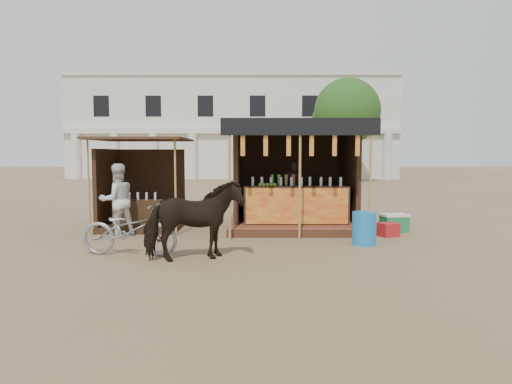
% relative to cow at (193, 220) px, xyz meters
% --- Properties ---
extents(ground, '(120.00, 120.00, 0.00)m').
position_rel_cow_xyz_m(ground, '(1.15, 0.50, -0.75)').
color(ground, '#846B4C').
rests_on(ground, ground).
extents(main_stall, '(3.60, 3.61, 2.78)m').
position_rel_cow_xyz_m(main_stall, '(2.15, 3.85, 0.27)').
color(main_stall, brown).
rests_on(main_stall, ground).
extents(secondary_stall, '(2.40, 2.40, 2.38)m').
position_rel_cow_xyz_m(secondary_stall, '(-2.02, 3.73, 0.10)').
color(secondary_stall, '#382114').
rests_on(secondary_stall, ground).
extents(cow, '(1.94, 1.34, 1.50)m').
position_rel_cow_xyz_m(cow, '(0.00, 0.00, 0.00)').
color(cow, black).
rests_on(cow, ground).
extents(motorbike, '(1.98, 0.88, 1.00)m').
position_rel_cow_xyz_m(motorbike, '(-1.31, 0.43, -0.25)').
color(motorbike, '#95959D').
rests_on(motorbike, ground).
extents(bystander, '(1.07, 1.03, 1.74)m').
position_rel_cow_xyz_m(bystander, '(-2.18, 2.50, 0.12)').
color(bystander, silver).
rests_on(bystander, ground).
extents(blue_barrel, '(0.54, 0.54, 0.72)m').
position_rel_cow_xyz_m(blue_barrel, '(3.49, 1.47, -0.39)').
color(blue_barrel, '#1976C0').
rests_on(blue_barrel, ground).
extents(red_crate, '(0.53, 0.50, 0.32)m').
position_rel_cow_xyz_m(red_crate, '(4.32, 2.50, -0.59)').
color(red_crate, '#A71B1F').
rests_on(red_crate, ground).
extents(cooler, '(0.72, 0.57, 0.46)m').
position_rel_cow_xyz_m(cooler, '(4.64, 3.10, -0.52)').
color(cooler, '#1A7842').
rests_on(cooler, ground).
extents(background_building, '(26.00, 7.45, 8.18)m').
position_rel_cow_xyz_m(background_building, '(-0.85, 30.44, 3.23)').
color(background_building, silver).
rests_on(background_building, ground).
extents(tree, '(4.50, 4.40, 7.00)m').
position_rel_cow_xyz_m(tree, '(6.96, 22.64, 3.88)').
color(tree, '#382314').
rests_on(tree, ground).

